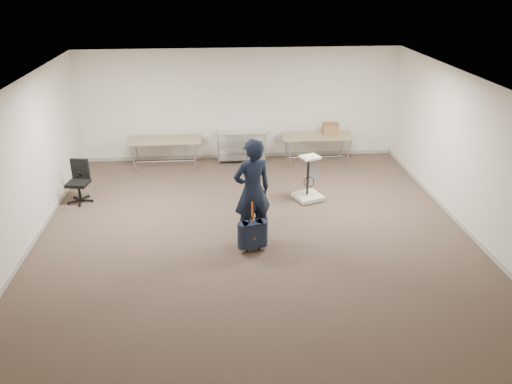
{
  "coord_description": "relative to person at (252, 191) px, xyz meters",
  "views": [
    {
      "loc": [
        -0.66,
        -7.84,
        4.55
      ],
      "look_at": [
        0.04,
        0.3,
        0.87
      ],
      "focal_mm": 35.0,
      "sensor_mm": 36.0,
      "label": 1
    }
  ],
  "objects": [
    {
      "name": "wire_shelf",
      "position": [
        0.04,
        4.07,
        -0.53
      ],
      "size": [
        1.22,
        0.47,
        0.8
      ],
      "color": "silver",
      "rests_on": "ground"
    },
    {
      "name": "ground",
      "position": [
        0.04,
        -0.13,
        -0.97
      ],
      "size": [
        9.0,
        9.0,
        0.0
      ],
      "primitive_type": "plane",
      "color": "#483A2C",
      "rests_on": "ground"
    },
    {
      "name": "room_shell",
      "position": [
        0.04,
        1.25,
        -0.92
      ],
      "size": [
        8.0,
        9.0,
        9.0
      ],
      "color": "white",
      "rests_on": "ground"
    },
    {
      "name": "cardboard_box",
      "position": [
        2.27,
        3.85,
        -0.09
      ],
      "size": [
        0.41,
        0.32,
        0.29
      ],
      "primitive_type": "cube",
      "rotation": [
        0.0,
        0.0,
        -0.09
      ],
      "color": "#996347",
      "rests_on": "folding_table_right"
    },
    {
      "name": "suitcase",
      "position": [
        -0.03,
        -0.4,
        -0.64
      ],
      "size": [
        0.38,
        0.26,
        0.94
      ],
      "color": "black",
      "rests_on": "ground"
    },
    {
      "name": "folding_table_left",
      "position": [
        -1.86,
        3.82,
        -0.29
      ],
      "size": [
        1.8,
        0.75,
        0.73
      ],
      "color": "#8D7B57",
      "rests_on": "ground"
    },
    {
      "name": "equipment_cart",
      "position": [
        1.33,
        1.62,
        -0.71
      ],
      "size": [
        0.69,
        0.69,
        0.98
      ],
      "color": "beige",
      "rests_on": "ground"
    },
    {
      "name": "office_chair",
      "position": [
        -3.51,
        1.95,
        -0.69
      ],
      "size": [
        0.55,
        0.55,
        0.9
      ],
      "color": "black",
      "rests_on": "ground"
    },
    {
      "name": "person",
      "position": [
        0.0,
        0.0,
        0.0
      ],
      "size": [
        0.82,
        0.67,
        1.93
      ],
      "primitive_type": "imported",
      "rotation": [
        0.0,
        0.0,
        3.48
      ],
      "color": "black",
      "rests_on": "ground"
    },
    {
      "name": "folding_table_right",
      "position": [
        1.94,
        3.82,
        -0.29
      ],
      "size": [
        1.8,
        0.75,
        0.73
      ],
      "color": "#8D7B57",
      "rests_on": "ground"
    }
  ]
}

